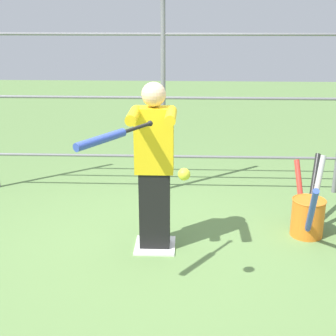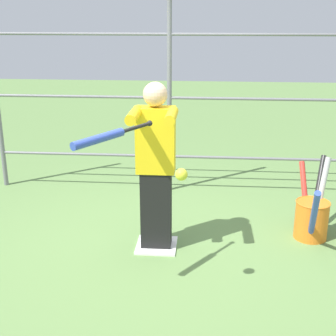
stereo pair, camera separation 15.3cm
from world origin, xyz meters
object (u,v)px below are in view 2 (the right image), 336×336
batter (156,163)px  softball_in_flight (181,174)px  baseball_bat_swinging (106,137)px  bat_bucket (312,216)px

batter → softball_in_flight: bearing=108.8°
baseball_bat_swinging → softball_in_flight: 0.64m
batter → bat_bucket: (-1.59, -0.36, -0.65)m
softball_in_flight → bat_bucket: 1.96m
bat_bucket → baseball_bat_swinging: bearing=32.2°
batter → baseball_bat_swinging: bearing=70.8°
batter → baseball_bat_swinging: 0.99m
batter → softball_in_flight: batter is taller
baseball_bat_swinging → batter: bearing=-109.2°
softball_in_flight → bat_bucket: bearing=-137.0°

